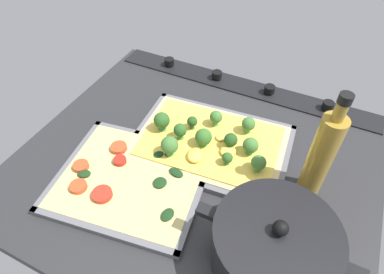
% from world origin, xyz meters
% --- Properties ---
extents(ground_plane, '(0.76, 0.66, 0.03)m').
position_xyz_m(ground_plane, '(0.00, 0.00, -0.01)').
color(ground_plane, '#28282B').
extents(stove_control_panel, '(0.73, 0.07, 0.03)m').
position_xyz_m(stove_control_panel, '(-0.00, -0.30, 0.01)').
color(stove_control_panel, black).
rests_on(stove_control_panel, ground_plane).
extents(baking_tray_front, '(0.37, 0.27, 0.01)m').
position_xyz_m(baking_tray_front, '(-0.01, -0.05, 0.00)').
color(baking_tray_front, slate).
rests_on(baking_tray_front, ground_plane).
extents(broccoli_pizza, '(0.34, 0.25, 0.06)m').
position_xyz_m(broccoli_pizza, '(-0.01, -0.05, 0.02)').
color(broccoli_pizza, '#D3B77F').
rests_on(broccoli_pizza, baking_tray_front).
extents(baking_tray_back, '(0.33, 0.30, 0.01)m').
position_xyz_m(baking_tray_back, '(0.10, 0.11, 0.00)').
color(baking_tray_back, slate).
rests_on(baking_tray_back, ground_plane).
extents(veggie_pizza_back, '(0.31, 0.27, 0.02)m').
position_xyz_m(veggie_pizza_back, '(0.10, 0.11, 0.01)').
color(veggie_pizza_back, '#D1BD73').
rests_on(veggie_pizza_back, baking_tray_back).
extents(cooking_pot, '(0.27, 0.20, 0.13)m').
position_xyz_m(cooking_pot, '(-0.21, 0.15, 0.05)').
color(cooking_pot, black).
rests_on(cooking_pot, ground_plane).
extents(oil_bottle, '(0.05, 0.05, 0.24)m').
position_xyz_m(oil_bottle, '(-0.23, -0.03, 0.10)').
color(oil_bottle, olive).
rests_on(oil_bottle, ground_plane).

